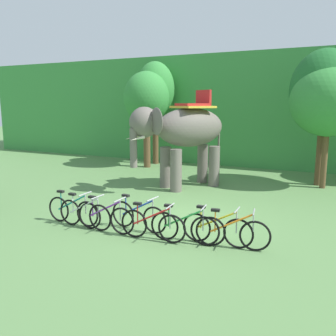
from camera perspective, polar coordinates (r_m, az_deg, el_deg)
The scene contains 15 objects.
ground_plane at distance 10.10m, azimuth 1.38°, elevation -8.53°, with size 80.00×80.00×0.00m, color #567F47.
foliage_hedge at distance 21.41m, azimuth 15.24°, elevation 9.01°, with size 36.00×6.00×5.81m, color #3D8E42.
tree_center_left at distance 19.34m, azimuth -2.06°, elevation 12.36°, with size 2.05×2.05×5.45m.
tree_far_left at distance 18.25m, azimuth -3.48°, elevation 11.05°, with size 2.30×2.30×4.86m.
tree_center_right at distance 15.33m, azimuth 23.79°, elevation 11.21°, with size 2.62×2.62×5.34m.
tree_far_right at distance 14.85m, azimuth 24.41°, elevation 9.68°, with size 2.86×2.86×4.67m.
elephant at distance 13.70m, azimuth 2.44°, elevation 5.87°, with size 3.32×4.00×3.78m.
bike_teal at distance 10.11m, azimuth -15.05°, elevation -6.58°, with size 1.71×0.52×0.92m.
bike_white at distance 9.73m, azimuth -13.23°, elevation -7.16°, with size 1.71×0.52×0.92m.
bike_purple at distance 9.34m, azimuth -10.02°, elevation -7.78°, with size 1.71×0.52×0.92m.
bike_blue at distance 9.35m, azimuth -4.80°, elevation -7.65°, with size 1.71×0.52×0.92m.
bike_red at distance 8.65m, azimuth -2.52°, elevation -9.11°, with size 1.71×0.52×0.92m.
bike_green at distance 8.50m, azimuth 2.62°, elevation -9.46°, with size 1.71×0.52×0.92m.
bike_yellow at distance 8.45m, azimuth 7.84°, elevation -9.69°, with size 1.71×0.52×0.92m.
bike_orange at distance 8.30m, azimuth 10.27°, elevation -10.12°, with size 1.70×0.52×0.92m.
Camera 1 is at (3.91, -8.72, 3.26)m, focal length 38.00 mm.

